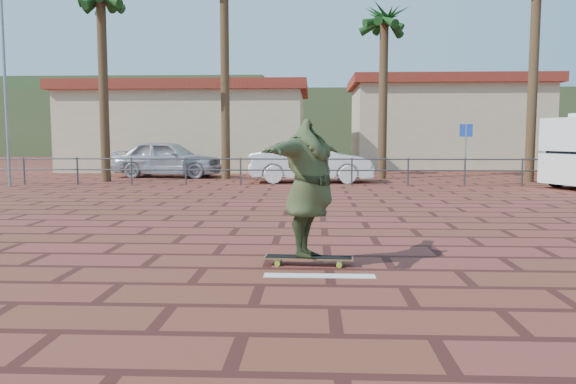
% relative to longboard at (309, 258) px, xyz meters
% --- Properties ---
extents(ground, '(120.00, 120.00, 0.00)m').
position_rel_longboard_xyz_m(ground, '(-0.56, 0.61, -0.10)').
color(ground, maroon).
rests_on(ground, ground).
extents(paint_stripe, '(1.40, 0.22, 0.01)m').
position_rel_longboard_xyz_m(paint_stripe, '(0.14, -0.59, -0.09)').
color(paint_stripe, white).
rests_on(paint_stripe, ground).
extents(guardrail, '(24.06, 0.06, 1.00)m').
position_rel_longboard_xyz_m(guardrail, '(-0.56, 12.61, 0.58)').
color(guardrail, '#47494F').
rests_on(guardrail, ground).
extents(flagpole, '(1.30, 0.10, 8.00)m').
position_rel_longboard_xyz_m(flagpole, '(-10.43, 11.61, 4.54)').
color(flagpole, gray).
rests_on(flagpole, ground).
extents(palm_far_left, '(2.40, 2.40, 8.25)m').
position_rel_longboard_xyz_m(palm_far_left, '(-8.06, 14.11, 6.73)').
color(palm_far_left, brown).
rests_on(palm_far_left, ground).
extents(palm_center, '(2.40, 2.40, 7.75)m').
position_rel_longboard_xyz_m(palm_center, '(2.94, 16.11, 6.26)').
color(palm_center, brown).
rests_on(palm_center, ground).
extents(building_west, '(12.60, 7.60, 4.50)m').
position_rel_longboard_xyz_m(building_west, '(-6.56, 22.61, 2.18)').
color(building_west, beige).
rests_on(building_west, ground).
extents(building_east, '(10.60, 6.60, 5.00)m').
position_rel_longboard_xyz_m(building_east, '(7.44, 24.61, 2.44)').
color(building_east, beige).
rests_on(building_east, ground).
extents(hill_front, '(70.00, 18.00, 6.00)m').
position_rel_longboard_xyz_m(hill_front, '(-0.56, 50.61, 2.90)').
color(hill_front, '#384C28').
rests_on(hill_front, ground).
extents(hill_back, '(35.00, 14.00, 8.00)m').
position_rel_longboard_xyz_m(hill_back, '(-22.56, 56.61, 3.90)').
color(hill_back, '#384C28').
rests_on(hill_back, ground).
extents(longboard, '(1.22, 0.34, 0.12)m').
position_rel_longboard_xyz_m(longboard, '(0.00, 0.00, 0.00)').
color(longboard, olive).
rests_on(longboard, ground).
extents(skateboarder, '(1.41, 2.36, 1.86)m').
position_rel_longboard_xyz_m(skateboarder, '(0.00, 0.00, 0.95)').
color(skateboarder, '#3B4625').
rests_on(skateboarder, longboard).
extents(car_silver, '(4.88, 2.40, 1.60)m').
position_rel_longboard_xyz_m(car_silver, '(-6.26, 16.61, 0.70)').
color(car_silver, '#AFB2B6').
rests_on(car_silver, ground).
extents(car_white, '(4.79, 1.90, 1.55)m').
position_rel_longboard_xyz_m(car_white, '(-0.04, 14.03, 0.68)').
color(car_white, white).
rests_on(car_white, ground).
extents(street_sign, '(0.44, 0.10, 2.19)m').
position_rel_longboard_xyz_m(street_sign, '(5.44, 12.61, 1.43)').
color(street_sign, gray).
rests_on(street_sign, ground).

